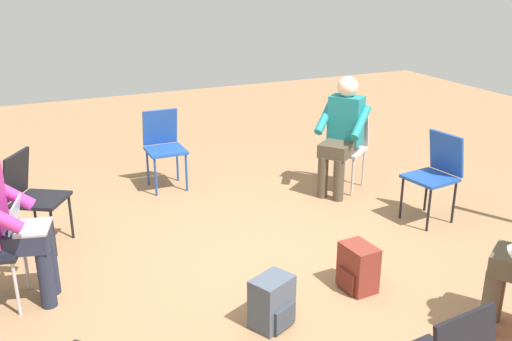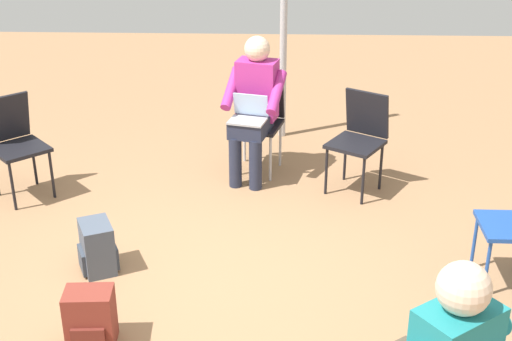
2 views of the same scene
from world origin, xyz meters
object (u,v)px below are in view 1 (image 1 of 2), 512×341
(chair_east, at_px, (164,143))
(backpack_by_empty_chair, at_px, (358,270))
(chair_south, at_px, (436,171))
(chair_northeast, at_px, (31,193))
(person_with_laptop, at_px, (0,216))
(person_in_teal, at_px, (342,129))
(chair_southeast, at_px, (347,143))
(backpack_near_laptop_user, at_px, (272,305))

(chair_east, height_order, backpack_by_empty_chair, chair_east)
(chair_south, bearing_deg, backpack_by_empty_chair, 111.89)
(chair_northeast, xyz_separation_m, chair_east, (0.92, -1.42, 0.00))
(chair_northeast, xyz_separation_m, chair_south, (-0.99, -3.52, 0.00))
(person_with_laptop, distance_m, backpack_by_empty_chair, 2.60)
(chair_east, relative_size, person_in_teal, 0.69)
(chair_south, bearing_deg, chair_east, 40.19)
(chair_northeast, bearing_deg, chair_southeast, 123.71)
(chair_northeast, relative_size, person_with_laptop, 0.69)
(chair_south, xyz_separation_m, person_with_laptop, (0.10, 3.76, 0.20))
(person_in_teal, bearing_deg, chair_south, 166.53)
(chair_northeast, distance_m, backpack_near_laptop_user, 2.37)
(backpack_near_laptop_user, height_order, backpack_by_empty_chair, same)
(backpack_near_laptop_user, bearing_deg, person_with_laptop, 57.31)
(chair_south, bearing_deg, person_in_teal, 15.16)
(chair_east, distance_m, backpack_by_empty_chair, 2.81)
(chair_southeast, bearing_deg, chair_east, 29.63)
(chair_southeast, relative_size, chair_south, 1.00)
(backpack_near_laptop_user, xyz_separation_m, backpack_by_empty_chair, (0.15, -0.80, 0.00))
(backpack_near_laptop_user, bearing_deg, chair_east, -1.38)
(chair_northeast, distance_m, person_with_laptop, 0.94)
(person_in_teal, relative_size, backpack_by_empty_chair, 3.44)
(person_in_teal, bearing_deg, chair_southeast, -90.00)
(chair_south, xyz_separation_m, chair_east, (1.92, 2.10, 0.00))
(chair_northeast, bearing_deg, backpack_by_empty_chair, 82.55)
(chair_east, xyz_separation_m, backpack_by_empty_chair, (-2.69, -0.73, -0.34))
(chair_southeast, height_order, chair_east, same)
(chair_northeast, height_order, chair_south, same)
(person_in_teal, bearing_deg, backpack_near_laptop_user, 101.51)
(chair_southeast, distance_m, person_with_laptop, 3.62)
(backpack_near_laptop_user, relative_size, backpack_by_empty_chair, 1.00)
(chair_northeast, bearing_deg, backpack_near_laptop_user, 67.16)
(chair_southeast, xyz_separation_m, backpack_near_laptop_user, (-2.01, 1.89, -0.34))
(chair_northeast, relative_size, backpack_near_laptop_user, 2.36)
(chair_east, xyz_separation_m, backpack_near_laptop_user, (-2.84, 0.07, -0.34))
(chair_southeast, height_order, backpack_by_empty_chair, chair_southeast)
(chair_south, xyz_separation_m, backpack_near_laptop_user, (-0.92, 2.17, -0.34))
(chair_east, relative_size, person_with_laptop, 0.69)
(chair_east, relative_size, backpack_near_laptop_user, 2.36)
(person_with_laptop, height_order, backpack_by_empty_chair, person_with_laptop)
(chair_east, distance_m, backpack_near_laptop_user, 2.86)
(person_in_teal, bearing_deg, chair_northeast, 54.03)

